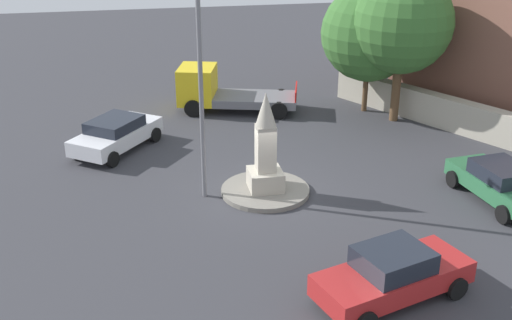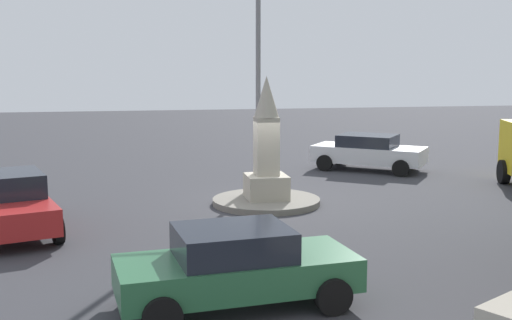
{
  "view_description": "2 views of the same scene",
  "coord_description": "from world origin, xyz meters",
  "px_view_note": "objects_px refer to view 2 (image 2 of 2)",
  "views": [
    {
      "loc": [
        20.09,
        -4.32,
        10.22
      ],
      "look_at": [
        0.17,
        -0.38,
        1.42
      ],
      "focal_mm": 43.81,
      "sensor_mm": 36.0,
      "label": 1
    },
    {
      "loc": [
        3.95,
        18.66,
        4.22
      ],
      "look_at": [
        0.12,
        -0.98,
        1.21
      ],
      "focal_mm": 45.39,
      "sensor_mm": 36.0,
      "label": 2
    }
  ],
  "objects_px": {
    "car_white_parked_left": "(368,151)",
    "car_green_near_island": "(236,266)",
    "car_red_passing": "(10,203)",
    "streetlamp": "(258,33)",
    "monument": "(266,150)"
  },
  "relations": [
    {
      "from": "car_white_parked_left",
      "to": "car_green_near_island",
      "type": "bearing_deg",
      "value": 60.69
    },
    {
      "from": "car_green_near_island",
      "to": "car_white_parked_left",
      "type": "distance_m",
      "value": 15.29
    },
    {
      "from": "car_red_passing",
      "to": "car_white_parked_left",
      "type": "bearing_deg",
      "value": -148.92
    },
    {
      "from": "streetlamp",
      "to": "car_red_passing",
      "type": "xyz_separation_m",
      "value": [
        7.15,
        4.23,
        -4.42
      ]
    },
    {
      "from": "monument",
      "to": "car_green_near_island",
      "type": "distance_m",
      "value": 8.34
    },
    {
      "from": "car_green_near_island",
      "to": "car_white_parked_left",
      "type": "xyz_separation_m",
      "value": [
        -7.49,
        -13.34,
        0.02
      ]
    },
    {
      "from": "streetlamp",
      "to": "car_green_near_island",
      "type": "relative_size",
      "value": 2.01
    },
    {
      "from": "car_red_passing",
      "to": "streetlamp",
      "type": "bearing_deg",
      "value": -149.38
    },
    {
      "from": "streetlamp",
      "to": "car_white_parked_left",
      "type": "height_order",
      "value": "streetlamp"
    },
    {
      "from": "streetlamp",
      "to": "car_red_passing",
      "type": "relative_size",
      "value": 1.85
    },
    {
      "from": "streetlamp",
      "to": "car_red_passing",
      "type": "height_order",
      "value": "streetlamp"
    },
    {
      "from": "monument",
      "to": "car_green_near_island",
      "type": "relative_size",
      "value": 0.85
    },
    {
      "from": "streetlamp",
      "to": "car_green_near_island",
      "type": "xyz_separation_m",
      "value": [
        2.41,
        10.2,
        -4.46
      ]
    },
    {
      "from": "streetlamp",
      "to": "car_green_near_island",
      "type": "height_order",
      "value": "streetlamp"
    },
    {
      "from": "streetlamp",
      "to": "car_green_near_island",
      "type": "bearing_deg",
      "value": 76.7
    }
  ]
}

